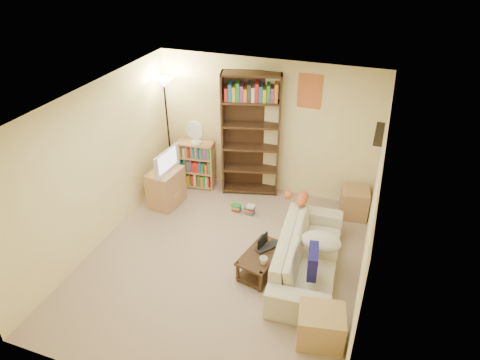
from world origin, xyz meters
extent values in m
plane|color=tan|center=(0.00, 0.00, 0.00)|extent=(4.50, 4.50, 0.00)
cube|color=#FFF7AB|center=(0.00, 2.25, 1.25)|extent=(4.00, 0.04, 2.50)
cube|color=#FFF7AB|center=(0.00, -2.25, 1.25)|extent=(4.00, 0.04, 2.50)
cube|color=#FFF7AB|center=(-2.00, 0.00, 1.25)|extent=(0.04, 4.50, 2.50)
cube|color=#FFF7AB|center=(2.00, 0.00, 1.25)|extent=(0.04, 4.50, 2.50)
cube|color=silver|center=(0.00, 0.00, 2.50)|extent=(4.00, 4.50, 0.04)
cube|color=red|center=(0.72, 2.24, 2.02)|extent=(0.40, 0.02, 0.58)
cube|color=black|center=(1.92, 1.30, 1.85)|extent=(0.12, 0.80, 0.03)
imported|color=beige|center=(1.25, 0.23, 0.31)|extent=(2.25, 1.11, 0.63)
cube|color=navy|center=(1.38, -0.23, 0.60)|extent=(0.19, 0.43, 0.37)
ellipsoid|color=beige|center=(1.40, 0.29, 0.54)|extent=(0.58, 0.41, 0.25)
ellipsoid|color=#D3592C|center=(0.96, 1.03, 0.71)|extent=(0.40, 0.20, 0.16)
sphere|color=#D3592C|center=(0.74, 1.02, 0.73)|extent=(0.13, 0.13, 0.13)
cube|color=#3A2916|center=(0.63, -0.02, 0.34)|extent=(0.61, 0.87, 0.04)
cube|color=#3A2916|center=(0.63, -0.02, 0.07)|extent=(0.58, 0.83, 0.03)
cube|color=#3A2916|center=(0.37, -0.32, 0.18)|extent=(0.04, 0.04, 0.35)
cube|color=#3A2916|center=(0.73, -0.41, 0.18)|extent=(0.04, 0.04, 0.35)
cube|color=#3A2916|center=(0.53, 0.36, 0.18)|extent=(0.04, 0.04, 0.35)
cube|color=#3A2916|center=(0.89, 0.27, 0.18)|extent=(0.04, 0.04, 0.35)
imported|color=black|center=(0.71, 0.09, 0.37)|extent=(0.61, 0.60, 0.03)
cube|color=white|center=(0.60, 0.12, 0.46)|extent=(0.07, 0.26, 0.18)
imported|color=white|center=(0.71, -0.22, 0.41)|extent=(0.14, 0.14, 0.11)
cube|color=black|center=(0.78, 0.21, 0.36)|extent=(0.05, 0.14, 0.02)
cube|color=tan|center=(-1.52, 1.13, 0.34)|extent=(0.51, 0.68, 0.68)
imported|color=black|center=(-1.52, 1.13, 0.89)|extent=(0.73, 0.23, 0.41)
cube|color=#3D2217|center=(-0.23, 2.05, 1.15)|extent=(1.08, 0.59, 2.29)
cube|color=#AF7B55|center=(-1.27, 1.86, 0.47)|extent=(0.76, 0.38, 0.93)
cylinder|color=white|center=(-1.22, 1.84, 0.95)|extent=(0.19, 0.19, 0.04)
cylinder|color=white|center=(-1.22, 1.84, 1.05)|extent=(0.02, 0.02, 0.19)
cylinder|color=white|center=(-1.22, 1.81, 1.21)|extent=(0.33, 0.06, 0.33)
cylinder|color=black|center=(-1.80, 1.88, 0.02)|extent=(0.31, 0.31, 0.03)
cylinder|color=black|center=(-1.80, 1.88, 0.98)|extent=(0.03, 0.03, 1.96)
cone|color=beige|center=(-1.80, 1.88, 2.00)|extent=(0.35, 0.35, 0.15)
cube|color=tan|center=(1.72, 1.88, 0.26)|extent=(0.52, 0.52, 0.52)
cube|color=tan|center=(1.65, -0.92, 0.23)|extent=(0.63, 0.55, 0.46)
cube|color=red|center=(-0.24, 1.31, 0.07)|extent=(0.17, 0.13, 0.14)
cube|color=#1966B2|center=(0.02, 1.31, 0.09)|extent=(0.17, 0.13, 0.17)
camera|label=1|loc=(1.90, -4.56, 4.40)|focal=32.00mm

